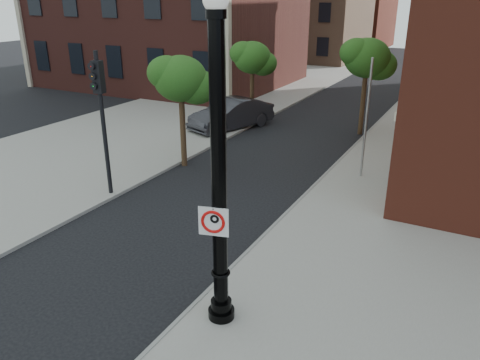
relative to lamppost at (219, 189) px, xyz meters
The scene contains 15 objects.
ground 4.39m from the lamppost, 165.16° to the left, with size 120.00×120.00×0.00m, color black.
sidewalk_right 11.66m from the lamppost, 73.63° to the left, with size 8.00×60.00×0.12m, color gray.
sidewalk_left 22.41m from the lamppost, 122.27° to the left, with size 10.00×50.00×0.12m, color gray.
curb_edge 11.24m from the lamppost, 94.21° to the left, with size 0.10×60.00×0.14m, color gray.
bg_building_tan_a 47.23m from the lamppost, 108.35° to the left, with size 12.00×12.00×12.00m, color #8B654C.
bg_building_red 60.62m from the lamppost, 104.18° to the left, with size 12.00×12.00×10.00m, color maroon.
lamppost is the anchor object (origin of this frame).
no_parking_sign 0.70m from the lamppost, 104.40° to the right, with size 0.62×0.19×0.64m.
parked_car 16.43m from the lamppost, 118.17° to the left, with size 1.72×4.94×1.63m, color #2C2B30.
traffic_signal_left 8.31m from the lamppost, 149.49° to the left, with size 0.38×0.45×5.19m.
traffic_signal_right 10.76m from the lamppost, 80.95° to the left, with size 0.32×0.37×4.27m.
utility_pole 10.32m from the lamppost, 87.16° to the left, with size 0.09×0.09×4.74m, color #999999.
street_tree_a 10.56m from the lamppost, 128.63° to the left, with size 2.58×2.33×4.65m.
street_tree_b 18.22m from the lamppost, 114.41° to the left, with size 2.48×2.25×4.48m.
street_tree_c 16.68m from the lamppost, 93.91° to the left, with size 2.73×2.46×4.91m.
Camera 1 is at (7.29, -8.22, 6.92)m, focal length 35.00 mm.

